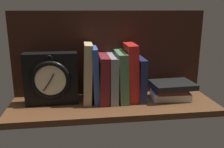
% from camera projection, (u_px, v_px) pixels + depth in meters
% --- Properties ---
extents(ground_plane, '(0.86, 0.27, 0.03)m').
position_uv_depth(ground_plane, '(114.00, 106.00, 1.03)').
color(ground_plane, '#4C2D19').
extents(back_panel, '(0.86, 0.01, 0.38)m').
position_uv_depth(back_panel, '(110.00, 53.00, 1.10)').
color(back_panel, black).
rests_on(back_panel, ground_plane).
extents(book_tan_shortstories, '(0.04, 0.13, 0.25)m').
position_uv_depth(book_tan_shortstories, '(88.00, 73.00, 1.02)').
color(book_tan_shortstories, tan).
rests_on(book_tan_shortstories, ground_plane).
extents(book_blue_modern, '(0.03, 0.13, 0.23)m').
position_uv_depth(book_blue_modern, '(95.00, 75.00, 1.03)').
color(book_blue_modern, '#2D4C8E').
rests_on(book_blue_modern, ground_plane).
extents(book_maroon_dawkins, '(0.05, 0.16, 0.20)m').
position_uv_depth(book_maroon_dawkins, '(103.00, 78.00, 1.04)').
color(book_maroon_dawkins, maroon).
rests_on(book_maroon_dawkins, ground_plane).
extents(book_gray_chess, '(0.03, 0.17, 0.20)m').
position_uv_depth(book_gray_chess, '(113.00, 78.00, 1.04)').
color(book_gray_chess, gray).
rests_on(book_gray_chess, ground_plane).
extents(book_green_romantic, '(0.04, 0.16, 0.21)m').
position_uv_depth(book_green_romantic, '(121.00, 76.00, 1.04)').
color(book_green_romantic, '#476B44').
rests_on(book_green_romantic, ground_plane).
extents(book_red_requiem, '(0.05, 0.14, 0.24)m').
position_uv_depth(book_red_requiem, '(131.00, 72.00, 1.05)').
color(book_red_requiem, red).
rests_on(book_red_requiem, ground_plane).
extents(book_navy_bierce, '(0.03, 0.15, 0.18)m').
position_uv_depth(book_navy_bierce, '(140.00, 78.00, 1.06)').
color(book_navy_bierce, '#192147').
rests_on(book_navy_bierce, ground_plane).
extents(framed_clock, '(0.21, 0.08, 0.21)m').
position_uv_depth(framed_clock, '(51.00, 79.00, 1.00)').
color(framed_clock, black).
rests_on(framed_clock, ground_plane).
extents(book_stack_side, '(0.19, 0.14, 0.08)m').
position_uv_depth(book_stack_side, '(171.00, 90.00, 1.07)').
color(book_stack_side, beige).
rests_on(book_stack_side, ground_plane).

